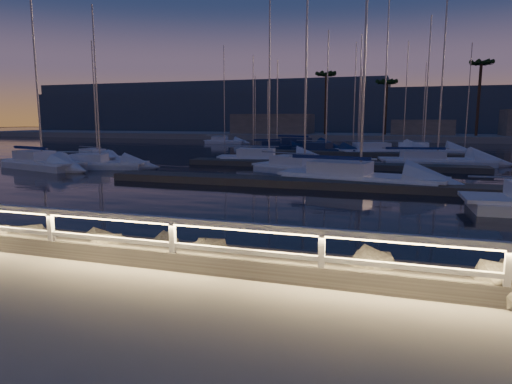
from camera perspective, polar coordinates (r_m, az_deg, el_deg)
ground at (r=9.99m, az=-15.39°, el=-8.65°), size 400.00×400.00×0.00m
harbor_water at (r=39.68m, az=10.23°, el=3.23°), size 400.00×440.00×0.60m
guard_rail at (r=9.82m, az=-15.92°, el=-4.29°), size 44.11×0.12×1.06m
floating_docks at (r=40.90m, az=10.50°, el=4.19°), size 22.00×36.00×0.40m
far_shore at (r=82.18m, az=14.31°, el=6.94°), size 160.00×14.00×5.20m
palm_left at (r=81.32m, az=8.78°, el=14.03°), size 3.00×3.00×11.20m
palm_center at (r=81.18m, az=16.04°, el=12.84°), size 3.00×3.00×9.70m
palm_right at (r=81.01m, az=26.32°, el=13.88°), size 3.00×3.00×12.20m
distant_hills at (r=144.24m, az=7.15°, el=9.72°), size 230.00×37.50×18.00m
sailboat_a at (r=36.90m, az=-25.30°, el=3.37°), size 8.06×4.28×13.30m
sailboat_b at (r=35.36m, az=-19.16°, el=3.42°), size 7.04×3.58×11.56m
sailboat_c at (r=25.70m, az=12.39°, el=1.89°), size 9.29×4.27×15.23m
sailboat_e at (r=42.15m, az=-19.30°, el=4.24°), size 6.14×3.66×10.18m
sailboat_f at (r=30.43m, az=5.76°, el=3.09°), size 7.70×4.68×12.73m
sailboat_g at (r=37.85m, az=1.30°, el=4.32°), size 8.67×3.91×14.23m
sailboat_h at (r=38.26m, az=21.35°, el=3.74°), size 9.05×4.04×14.79m
sailboat_i at (r=54.04m, az=2.46°, el=5.70°), size 6.21×3.99×10.38m
sailboat_j at (r=48.75m, az=8.50°, el=5.28°), size 7.64×4.30×12.57m
sailboat_k at (r=50.83m, az=19.97°, el=4.99°), size 8.36×2.97×13.94m
sailboat_l at (r=48.49m, az=15.26°, el=5.06°), size 9.53×6.14×15.74m
sailboat_m at (r=67.95m, az=-4.07°, el=6.38°), size 6.17×2.03×10.46m
sailboat_n at (r=55.78m, az=5.84°, el=5.85°), size 8.95×5.51×14.82m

